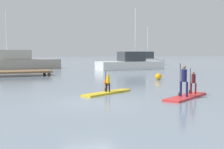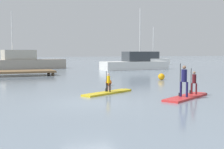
# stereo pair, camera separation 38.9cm
# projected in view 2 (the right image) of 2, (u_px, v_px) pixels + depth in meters

# --- Properties ---
(ground_plane) EXTENTS (240.00, 240.00, 0.00)m
(ground_plane) POSITION_uv_depth(u_px,v_px,m) (91.00, 102.00, 14.17)
(ground_plane) COLOR gray
(paddleboard_near) EXTENTS (3.45, 2.27, 0.10)m
(paddleboard_near) POSITION_uv_depth(u_px,v_px,m) (108.00, 93.00, 17.10)
(paddleboard_near) COLOR gold
(paddleboard_near) RESTS_ON ground
(paddler_child_solo) EXTENTS (0.25, 0.34, 1.15)m
(paddler_child_solo) POSITION_uv_depth(u_px,v_px,m) (108.00, 81.00, 17.07)
(paddler_child_solo) COLOR black
(paddler_child_solo) RESTS_ON paddleboard_near
(paddleboard_far) EXTENTS (3.55, 2.56, 0.10)m
(paddleboard_far) POSITION_uv_depth(u_px,v_px,m) (187.00, 97.00, 15.46)
(paddleboard_far) COLOR red
(paddleboard_far) RESTS_ON ground
(paddler_adult) EXTENTS (0.38, 0.44, 1.64)m
(paddler_adult) POSITION_uv_depth(u_px,v_px,m) (184.00, 79.00, 15.12)
(paddler_adult) COLOR #19194C
(paddler_adult) RESTS_ON paddleboard_far
(paddler_child_front) EXTENTS (0.29, 0.37, 1.35)m
(paddler_child_front) POSITION_uv_depth(u_px,v_px,m) (194.00, 81.00, 16.12)
(paddler_child_front) COLOR #4C1419
(paddler_child_front) RESTS_ON paddleboard_far
(fishing_boat_white_large) EXTENTS (8.86, 3.23, 7.88)m
(fishing_boat_white_large) POSITION_uv_depth(u_px,v_px,m) (135.00, 63.00, 39.72)
(fishing_boat_white_large) COLOR silver
(fishing_boat_white_large) RESTS_ON ground
(fishing_boat_green_midground) EXTENTS (7.43, 2.68, 6.60)m
(fishing_boat_green_midground) POSITION_uv_depth(u_px,v_px,m) (149.00, 60.00, 53.36)
(fishing_boat_green_midground) COLOR silver
(fishing_boat_green_midground) RESTS_ON ground
(motor_boat_small_navy) EXTENTS (10.23, 4.73, 7.40)m
(motor_boat_small_navy) POSITION_uv_depth(u_px,v_px,m) (26.00, 62.00, 40.42)
(motor_boat_small_navy) COLOR #9E9384
(motor_boat_small_navy) RESTS_ON ground
(mooring_buoy_near) EXTENTS (0.54, 0.54, 0.54)m
(mooring_buoy_near) POSITION_uv_depth(u_px,v_px,m) (161.00, 77.00, 25.19)
(mooring_buoy_near) COLOR orange
(mooring_buoy_near) RESTS_ON ground
(mooring_buoy_mid) EXTENTS (0.42, 0.42, 0.42)m
(mooring_buoy_mid) POSITION_uv_depth(u_px,v_px,m) (109.00, 82.00, 21.06)
(mooring_buoy_mid) COLOR orange
(mooring_buoy_mid) RESTS_ON ground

